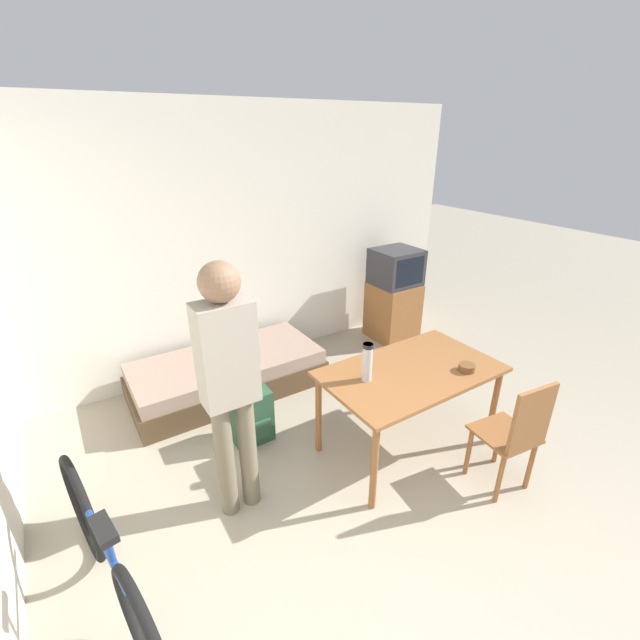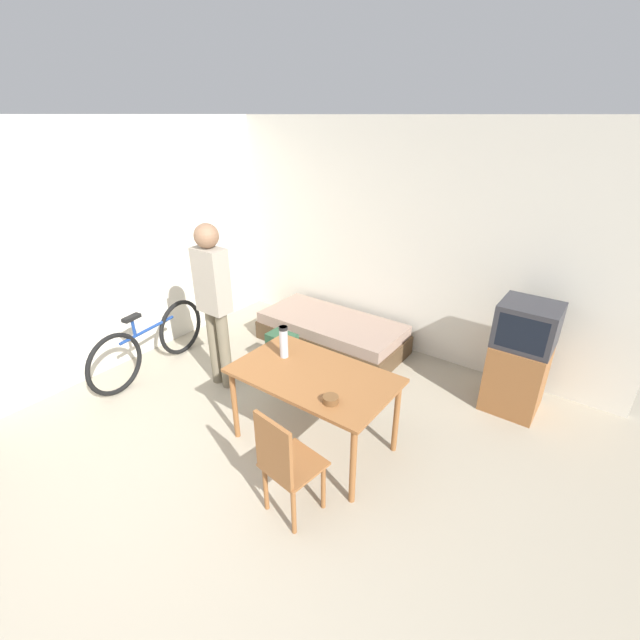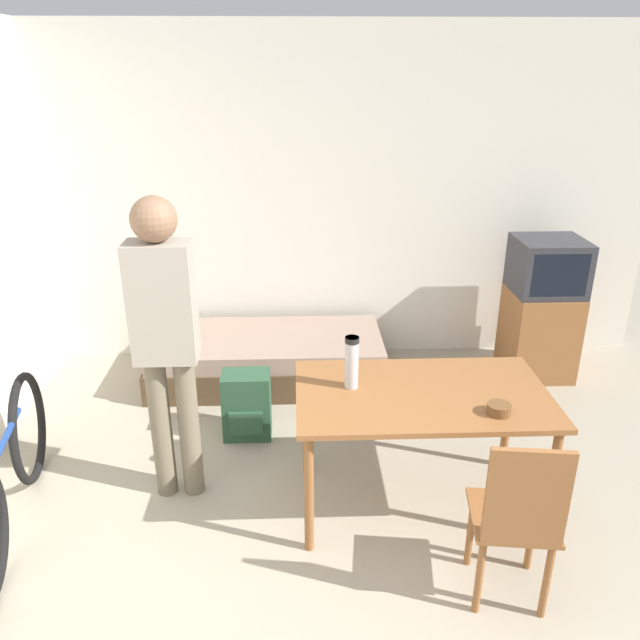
{
  "view_description": "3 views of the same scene",
  "coord_description": "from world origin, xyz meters",
  "px_view_note": "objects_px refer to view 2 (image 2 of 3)",
  "views": [
    {
      "loc": [
        -1.67,
        -0.63,
        2.44
      ],
      "look_at": [
        0.06,
        2.06,
        0.99
      ],
      "focal_mm": 24.0,
      "sensor_mm": 36.0,
      "label": 1
    },
    {
      "loc": [
        2.29,
        -1.04,
        2.7
      ],
      "look_at": [
        0.21,
        1.8,
        1.01
      ],
      "focal_mm": 24.0,
      "sensor_mm": 36.0,
      "label": 2
    },
    {
      "loc": [
        -0.22,
        -1.57,
        2.4
      ],
      "look_at": [
        -0.08,
        2.05,
        0.89
      ],
      "focal_mm": 35.0,
      "sensor_mm": 36.0,
      "label": 3
    }
  ],
  "objects_px": {
    "dining_table": "(313,382)",
    "person_standing": "(213,296)",
    "bicycle": "(150,344)",
    "daybed": "(332,332)",
    "mate_bowl": "(331,400)",
    "tv": "(520,358)",
    "backpack": "(282,353)",
    "thermos_flask": "(284,340)",
    "wooden_chair": "(284,463)"
  },
  "relations": [
    {
      "from": "dining_table",
      "to": "person_standing",
      "type": "xyz_separation_m",
      "value": [
        -1.39,
        0.17,
        0.39
      ]
    },
    {
      "from": "bicycle",
      "to": "daybed",
      "type": "bearing_deg",
      "value": 52.15
    },
    {
      "from": "person_standing",
      "to": "mate_bowl",
      "type": "xyz_separation_m",
      "value": [
        1.73,
        -0.41,
        -0.29
      ]
    },
    {
      "from": "bicycle",
      "to": "mate_bowl",
      "type": "relative_size",
      "value": 13.46
    },
    {
      "from": "tv",
      "to": "backpack",
      "type": "xyz_separation_m",
      "value": [
        -2.31,
        -0.86,
        -0.33
      ]
    },
    {
      "from": "daybed",
      "to": "thermos_flask",
      "type": "height_order",
      "value": "thermos_flask"
    },
    {
      "from": "dining_table",
      "to": "person_standing",
      "type": "height_order",
      "value": "person_standing"
    },
    {
      "from": "backpack",
      "to": "bicycle",
      "type": "bearing_deg",
      "value": -144.03
    },
    {
      "from": "person_standing",
      "to": "tv",
      "type": "bearing_deg",
      "value": 28.57
    },
    {
      "from": "dining_table",
      "to": "mate_bowl",
      "type": "relative_size",
      "value": 11.31
    },
    {
      "from": "dining_table",
      "to": "bicycle",
      "type": "height_order",
      "value": "bicycle"
    },
    {
      "from": "tv",
      "to": "bicycle",
      "type": "bearing_deg",
      "value": -153.68
    },
    {
      "from": "thermos_flask",
      "to": "daybed",
      "type": "bearing_deg",
      "value": 109.26
    },
    {
      "from": "wooden_chair",
      "to": "thermos_flask",
      "type": "distance_m",
      "value": 1.13
    },
    {
      "from": "tv",
      "to": "person_standing",
      "type": "relative_size",
      "value": 0.64
    },
    {
      "from": "mate_bowl",
      "to": "dining_table",
      "type": "bearing_deg",
      "value": 145.13
    },
    {
      "from": "bicycle",
      "to": "thermos_flask",
      "type": "bearing_deg",
      "value": 5.89
    },
    {
      "from": "wooden_chair",
      "to": "daybed",
      "type": "bearing_deg",
      "value": 117.55
    },
    {
      "from": "dining_table",
      "to": "wooden_chair",
      "type": "bearing_deg",
      "value": -67.72
    },
    {
      "from": "wooden_chair",
      "to": "mate_bowl",
      "type": "height_order",
      "value": "wooden_chair"
    },
    {
      "from": "dining_table",
      "to": "bicycle",
      "type": "bearing_deg",
      "value": -176.96
    },
    {
      "from": "daybed",
      "to": "dining_table",
      "type": "relative_size",
      "value": 1.36
    },
    {
      "from": "wooden_chair",
      "to": "backpack",
      "type": "xyz_separation_m",
      "value": [
        -1.33,
        1.5,
        -0.28
      ]
    },
    {
      "from": "mate_bowl",
      "to": "backpack",
      "type": "bearing_deg",
      "value": 143.85
    },
    {
      "from": "dining_table",
      "to": "daybed",
      "type": "bearing_deg",
      "value": 119.85
    },
    {
      "from": "dining_table",
      "to": "backpack",
      "type": "relative_size",
      "value": 2.91
    },
    {
      "from": "wooden_chair",
      "to": "person_standing",
      "type": "bearing_deg",
      "value": 151.71
    },
    {
      "from": "thermos_flask",
      "to": "mate_bowl",
      "type": "xyz_separation_m",
      "value": [
        0.72,
        -0.31,
        -0.14
      ]
    },
    {
      "from": "tv",
      "to": "bicycle",
      "type": "relative_size",
      "value": 0.7
    },
    {
      "from": "tv",
      "to": "wooden_chair",
      "type": "relative_size",
      "value": 1.23
    },
    {
      "from": "dining_table",
      "to": "wooden_chair",
      "type": "height_order",
      "value": "wooden_chair"
    },
    {
      "from": "person_standing",
      "to": "mate_bowl",
      "type": "bearing_deg",
      "value": -13.26
    },
    {
      "from": "dining_table",
      "to": "thermos_flask",
      "type": "relative_size",
      "value": 4.59
    },
    {
      "from": "dining_table",
      "to": "thermos_flask",
      "type": "bearing_deg",
      "value": 169.22
    },
    {
      "from": "daybed",
      "to": "person_standing",
      "type": "relative_size",
      "value": 1.04
    },
    {
      "from": "tv",
      "to": "bicycle",
      "type": "height_order",
      "value": "tv"
    },
    {
      "from": "person_standing",
      "to": "mate_bowl",
      "type": "relative_size",
      "value": 14.69
    },
    {
      "from": "tv",
      "to": "mate_bowl",
      "type": "relative_size",
      "value": 9.36
    },
    {
      "from": "thermos_flask",
      "to": "bicycle",
      "type": "bearing_deg",
      "value": -174.11
    },
    {
      "from": "tv",
      "to": "mate_bowl",
      "type": "distance_m",
      "value": 2.1
    },
    {
      "from": "dining_table",
      "to": "bicycle",
      "type": "xyz_separation_m",
      "value": [
        -2.24,
        -0.12,
        -0.31
      ]
    },
    {
      "from": "daybed",
      "to": "tv",
      "type": "distance_m",
      "value": 2.23
    },
    {
      "from": "tv",
      "to": "wooden_chair",
      "type": "bearing_deg",
      "value": -112.57
    },
    {
      "from": "dining_table",
      "to": "thermos_flask",
      "type": "xyz_separation_m",
      "value": [
        -0.38,
        0.07,
        0.24
      ]
    },
    {
      "from": "wooden_chair",
      "to": "tv",
      "type": "bearing_deg",
      "value": 67.43
    },
    {
      "from": "daybed",
      "to": "mate_bowl",
      "type": "bearing_deg",
      "value": -55.52
    },
    {
      "from": "tv",
      "to": "thermos_flask",
      "type": "xyz_separation_m",
      "value": [
        -1.67,
        -1.55,
        0.34
      ]
    },
    {
      "from": "bicycle",
      "to": "thermos_flask",
      "type": "distance_m",
      "value": 1.94
    },
    {
      "from": "dining_table",
      "to": "thermos_flask",
      "type": "height_order",
      "value": "thermos_flask"
    },
    {
      "from": "daybed",
      "to": "bicycle",
      "type": "bearing_deg",
      "value": -127.85
    }
  ]
}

